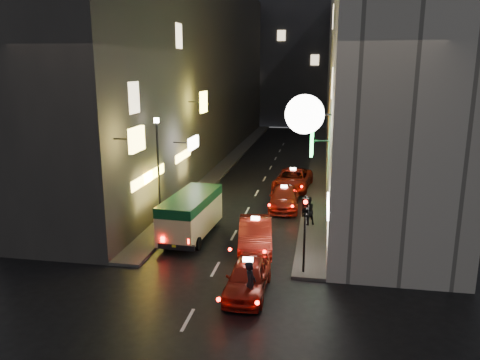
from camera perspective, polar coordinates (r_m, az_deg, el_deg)
The scene contains 14 objects.
building_left at distance 46.60m, azimuth -5.75°, elevation 13.54°, with size 7.43×52.00×18.00m.
building_right at distance 44.99m, azimuth 14.83°, elevation 13.16°, with size 8.33×52.00×18.00m.
building_far at distance 77.03m, azimuth 6.91°, elevation 15.02°, with size 30.00×10.00×22.00m, color #323237.
sidewalk_left at distance 46.60m, azimuth -1.04°, elevation 2.56°, with size 1.50×52.00×0.15m, color #423F3D.
sidewalk_right at distance 45.76m, azimuth 9.47°, elevation 2.17°, with size 1.50×52.00×0.15m, color #423F3D.
minibus at distance 25.32m, azimuth -5.97°, elevation -3.76°, with size 2.27×5.61×2.36m.
taxi_near at distance 19.41m, azimuth 0.96°, elevation -11.47°, with size 2.09×5.05×1.77m.
taxi_second at distance 23.82m, azimuth 1.87°, elevation -6.35°, with size 3.06×5.90×1.96m.
taxi_third at distance 30.74m, azimuth 5.38°, elevation -1.97°, with size 2.27×5.07×1.76m.
taxi_far at distance 35.34m, azimuth 6.46°, elevation 0.22°, with size 2.77×5.74×1.94m.
pedestrian_crossing at distance 18.39m, azimuth 1.28°, elevation -12.20°, with size 0.67×0.43×2.05m, color black.
pedestrian_sidewalk at distance 27.17m, azimuth 8.29°, elevation -3.50°, with size 0.71×0.44×1.89m, color black.
traffic_light at distance 20.37m, azimuth 7.93°, elevation -4.66°, with size 0.26×0.43×3.50m.
lamp_post at distance 25.99m, azimuth -9.92°, elevation 1.64°, with size 0.28×0.28×6.22m.
Camera 1 is at (4.60, -10.87, 9.04)m, focal length 35.00 mm.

